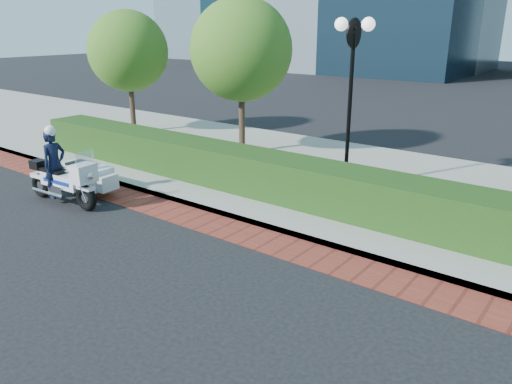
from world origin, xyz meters
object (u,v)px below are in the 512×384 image
Objects in this scene: tree_b at (241,50)px; police_motorcycle at (71,174)px; tree_a at (128,51)px; lamppost at (351,78)px.

police_motorcycle is at bearing -96.98° from tree_b.
lamppost is at bearing -7.41° from tree_a.
tree_a is (-10.00, 1.30, 0.26)m from lamppost.
police_motorcycle is at bearing -138.66° from lamppost.
lamppost is at bearing 37.61° from police_motorcycle.
tree_a is 0.94× the size of tree_b.
tree_a is at bearing 172.59° from lamppost.
tree_b reaches higher than lamppost.
tree_a is 5.50m from tree_b.
lamppost is 0.92× the size of tree_a.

